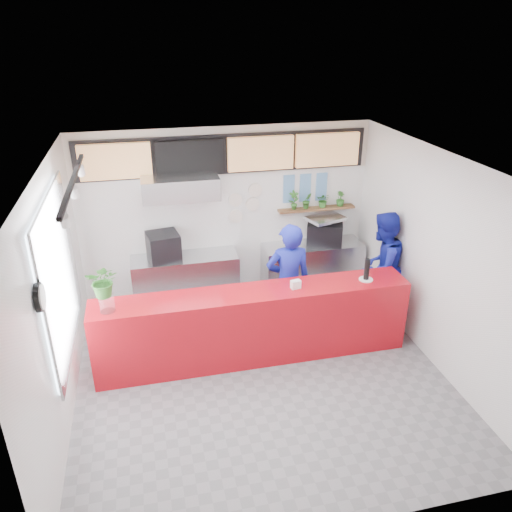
{
  "coord_description": "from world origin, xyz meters",
  "views": [
    {
      "loc": [
        -1.35,
        -5.53,
        4.48
      ],
      "look_at": [
        0.1,
        0.7,
        1.5
      ],
      "focal_mm": 35.0,
      "sensor_mm": 36.0,
      "label": 1
    }
  ],
  "objects_px": {
    "espresso_machine": "(325,233)",
    "pepper_mill": "(367,269)",
    "staff_center": "(288,282)",
    "service_counter": "(254,325)",
    "staff_right": "(380,267)",
    "panini_oven": "(163,246)"
  },
  "relations": [
    {
      "from": "staff_center",
      "to": "staff_right",
      "type": "bearing_deg",
      "value": -170.05
    },
    {
      "from": "service_counter",
      "to": "espresso_machine",
      "type": "relative_size",
      "value": 7.32
    },
    {
      "from": "service_counter",
      "to": "espresso_machine",
      "type": "xyz_separation_m",
      "value": [
        1.71,
        1.8,
        0.55
      ]
    },
    {
      "from": "staff_right",
      "to": "pepper_mill",
      "type": "xyz_separation_m",
      "value": [
        -0.57,
        -0.66,
        0.35
      ]
    },
    {
      "from": "panini_oven",
      "to": "service_counter",
      "type": "bearing_deg",
      "value": -66.95
    },
    {
      "from": "staff_center",
      "to": "staff_right",
      "type": "relative_size",
      "value": 1.01
    },
    {
      "from": "espresso_machine",
      "to": "staff_center",
      "type": "bearing_deg",
      "value": -107.0
    },
    {
      "from": "service_counter",
      "to": "pepper_mill",
      "type": "bearing_deg",
      "value": -0.98
    },
    {
      "from": "espresso_machine",
      "to": "staff_right",
      "type": "distance_m",
      "value": 1.3
    },
    {
      "from": "panini_oven",
      "to": "staff_right",
      "type": "distance_m",
      "value": 3.57
    },
    {
      "from": "panini_oven",
      "to": "staff_center",
      "type": "relative_size",
      "value": 0.27
    },
    {
      "from": "service_counter",
      "to": "panini_oven",
      "type": "xyz_separation_m",
      "value": [
        -1.13,
        1.8,
        0.58
      ]
    },
    {
      "from": "espresso_machine",
      "to": "pepper_mill",
      "type": "distance_m",
      "value": 1.84
    },
    {
      "from": "espresso_machine",
      "to": "staff_right",
      "type": "relative_size",
      "value": 0.33
    },
    {
      "from": "espresso_machine",
      "to": "pepper_mill",
      "type": "relative_size",
      "value": 1.94
    },
    {
      "from": "service_counter",
      "to": "staff_right",
      "type": "relative_size",
      "value": 2.43
    },
    {
      "from": "staff_right",
      "to": "service_counter",
      "type": "bearing_deg",
      "value": -14.54
    },
    {
      "from": "panini_oven",
      "to": "espresso_machine",
      "type": "height_order",
      "value": "panini_oven"
    },
    {
      "from": "espresso_machine",
      "to": "staff_right",
      "type": "height_order",
      "value": "staff_right"
    },
    {
      "from": "panini_oven",
      "to": "staff_right",
      "type": "xyz_separation_m",
      "value": [
        3.37,
        -1.17,
        -0.2
      ]
    },
    {
      "from": "espresso_machine",
      "to": "staff_center",
      "type": "relative_size",
      "value": 0.33
    },
    {
      "from": "staff_center",
      "to": "staff_right",
      "type": "xyz_separation_m",
      "value": [
        1.6,
        0.17,
        -0.01
      ]
    }
  ]
}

